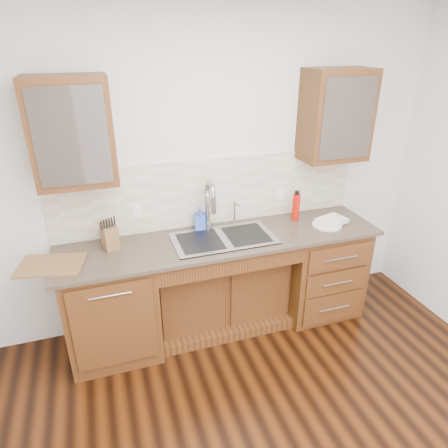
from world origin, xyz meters
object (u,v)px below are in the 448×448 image
object	(u,v)px
soap_bottle	(200,218)
cutting_board	(51,265)
water_bottle	(296,207)
knife_block	(110,236)
plate	(327,225)

from	to	relation	value
soap_bottle	cutting_board	bearing A→B (deg)	-155.12
water_bottle	knife_block	world-z (taller)	water_bottle
knife_block	cutting_board	bearing A→B (deg)	-171.60
soap_bottle	knife_block	distance (m)	0.77
water_bottle	cutting_board	bearing A→B (deg)	-174.81
knife_block	cutting_board	size ratio (longest dim) A/B	0.43
knife_block	cutting_board	distance (m)	0.47
plate	water_bottle	bearing A→B (deg)	134.41
soap_bottle	cutting_board	world-z (taller)	soap_bottle
cutting_board	water_bottle	bearing A→B (deg)	5.19
plate	cutting_board	bearing A→B (deg)	179.46
plate	cutting_board	size ratio (longest dim) A/B	0.57
plate	knife_block	world-z (taller)	knife_block
water_bottle	knife_block	bearing A→B (deg)	-179.27
cutting_board	soap_bottle	bearing A→B (deg)	12.62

